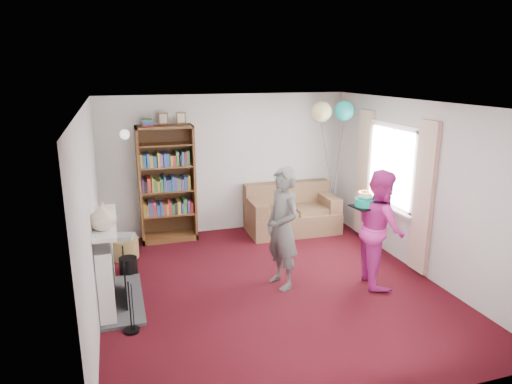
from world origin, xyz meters
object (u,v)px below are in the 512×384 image
object	(u,v)px
person_striped	(283,228)
birthday_cake	(365,203)
person_magenta	(380,228)
sofa	(291,213)
bookcase	(167,185)

from	to	relation	value
person_striped	birthday_cake	bearing A→B (deg)	64.18
person_striped	birthday_cake	xyz separation A→B (m)	(1.08, -0.26, 0.34)
person_magenta	birthday_cake	xyz separation A→B (m)	(-0.23, 0.05, 0.37)
person_striped	person_magenta	bearing A→B (deg)	64.31
sofa	birthday_cake	world-z (taller)	birthday_cake
person_striped	person_magenta	size ratio (longest dim) A/B	1.03
bookcase	person_striped	xyz separation A→B (m)	(1.28, -2.30, -0.15)
person_magenta	sofa	bearing A→B (deg)	20.96
bookcase	birthday_cake	xyz separation A→B (m)	(2.36, -2.55, 0.20)
person_striped	bookcase	bearing A→B (deg)	-163.45
bookcase	person_striped	bearing A→B (deg)	-60.92
bookcase	person_magenta	xyz separation A→B (m)	(2.59, -2.60, -0.17)
bookcase	birthday_cake	size ratio (longest dim) A/B	6.97
birthday_cake	person_striped	bearing A→B (deg)	166.71
bookcase	person_striped	world-z (taller)	bookcase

